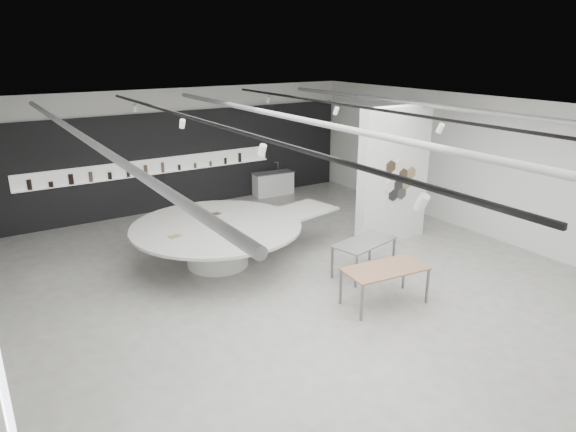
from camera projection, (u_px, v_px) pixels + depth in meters
room at (302, 195)px, 10.73m from camera, size 12.02×14.02×3.82m
back_wall_display at (181, 160)px, 16.43m from camera, size 11.80×0.27×3.10m
partition_column at (394, 176)px, 13.45m from camera, size 2.20×0.38×3.60m
display_island at (220, 238)px, 12.28m from camera, size 5.67×4.75×1.03m
sample_table_wood at (385, 271)px, 10.35m from camera, size 1.78×1.03×0.79m
sample_table_stone at (364, 244)px, 11.76m from camera, size 1.66×1.08×0.79m
kitchen_counter at (273, 183)px, 18.12m from camera, size 1.48×0.67×1.13m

